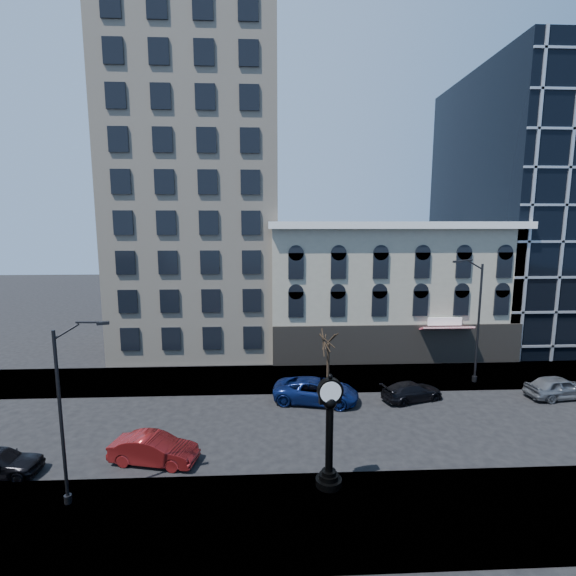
{
  "coord_description": "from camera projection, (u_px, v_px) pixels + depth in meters",
  "views": [
    {
      "loc": [
        0.68,
        -23.88,
        12.3
      ],
      "look_at": [
        2.0,
        4.0,
        8.0
      ],
      "focal_mm": 26.0,
      "sensor_mm": 36.0,
      "label": 1
    }
  ],
  "objects": [
    {
      "name": "ground",
      "position": [
        258.0,
        428.0,
        25.41
      ],
      "size": [
        160.0,
        160.0,
        0.0
      ],
      "primitive_type": "plane",
      "color": "black",
      "rests_on": "ground"
    },
    {
      "name": "sidewalk_far",
      "position": [
        261.0,
        379.0,
        33.3
      ],
      "size": [
        160.0,
        6.0,
        0.12
      ],
      "primitive_type": "cube",
      "color": "gray",
      "rests_on": "ground"
    },
    {
      "name": "sidewalk_near",
      "position": [
        254.0,
        518.0,
        17.51
      ],
      "size": [
        160.0,
        6.0,
        0.12
      ],
      "primitive_type": "cube",
      "color": "gray",
      "rests_on": "ground"
    },
    {
      "name": "cream_tower",
      "position": [
        198.0,
        152.0,
        40.83
      ],
      "size": [
        15.9,
        15.4,
        42.5
      ],
      "color": "#C3B39D",
      "rests_on": "ground"
    },
    {
      "name": "victorian_row",
      "position": [
        384.0,
        289.0,
        40.75
      ],
      "size": [
        22.6,
        11.19,
        12.5
      ],
      "color": "#A19A84",
      "rests_on": "ground"
    },
    {
      "name": "glass_office",
      "position": [
        555.0,
        208.0,
        45.42
      ],
      "size": [
        20.0,
        20.15,
        28.0
      ],
      "color": "black",
      "rests_on": "ground"
    },
    {
      "name": "street_clock",
      "position": [
        329.0,
        436.0,
        19.26
      ],
      "size": [
        1.24,
        1.24,
        5.47
      ],
      "rotation": [
        0.0,
        0.0,
        0.14
      ],
      "color": "black",
      "rests_on": "sidewalk_near"
    },
    {
      "name": "street_lamp_near",
      "position": [
        73.0,
        365.0,
        17.65
      ],
      "size": [
        2.08,
        0.87,
        8.29
      ],
      "rotation": [
        0.0,
        0.0,
        0.32
      ],
      "color": "black",
      "rests_on": "sidewalk_near"
    },
    {
      "name": "street_lamp_far",
      "position": [
        471.0,
        288.0,
        31.44
      ],
      "size": [
        2.53,
        0.47,
        9.75
      ],
      "rotation": [
        0.0,
        0.0,
        3.07
      ],
      "color": "black",
      "rests_on": "sidewalk_far"
    },
    {
      "name": "bare_tree_far",
      "position": [
        328.0,
        335.0,
        31.95
      ],
      "size": [
        2.87,
        2.87,
        4.93
      ],
      "color": "black",
      "rests_on": "sidewalk_far"
    },
    {
      "name": "car_near_b",
      "position": [
        154.0,
        449.0,
        21.6
      ],
      "size": [
        4.73,
        2.46,
        1.48
      ],
      "primitive_type": "imported",
      "rotation": [
        0.0,
        0.0,
        1.36
      ],
      "color": "maroon",
      "rests_on": "ground"
    },
    {
      "name": "car_far_a",
      "position": [
        316.0,
        391.0,
        28.98
      ],
      "size": [
        6.33,
        3.92,
        1.63
      ],
      "primitive_type": "imported",
      "rotation": [
        0.0,
        0.0,
        1.35
      ],
      "color": "#0C194C",
      "rests_on": "ground"
    },
    {
      "name": "car_far_b",
      "position": [
        412.0,
        391.0,
        29.32
      ],
      "size": [
        4.79,
        3.06,
        1.29
      ],
      "primitive_type": "imported",
      "rotation": [
        0.0,
        0.0,
        1.87
      ],
      "color": "black",
      "rests_on": "ground"
    },
    {
      "name": "car_far_c",
      "position": [
        559.0,
        387.0,
        29.64
      ],
      "size": [
        4.86,
        2.39,
        1.6
      ],
      "primitive_type": "imported",
      "rotation": [
        0.0,
        0.0,
        1.68
      ],
      "color": "#595B60",
      "rests_on": "ground"
    }
  ]
}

